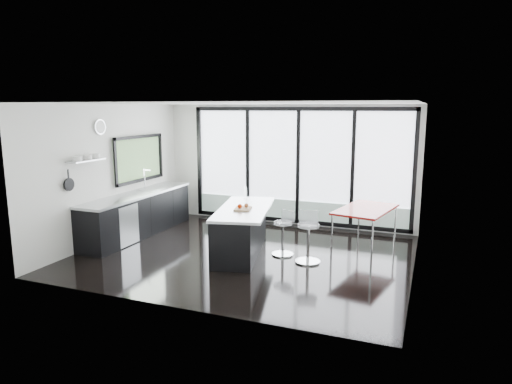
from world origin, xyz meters
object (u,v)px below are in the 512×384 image
at_px(bar_stool_near, 308,243).
at_px(red_table, 365,229).
at_px(island, 241,230).
at_px(bar_stool_far, 283,238).

bearing_deg(bar_stool_near, red_table, 40.18).
relative_size(island, bar_stool_near, 3.24).
bearing_deg(bar_stool_far, island, -144.56).
distance_m(island, bar_stool_near, 1.34).
relative_size(bar_stool_near, red_table, 0.47).
bearing_deg(bar_stool_near, bar_stool_far, 141.82).
bearing_deg(bar_stool_near, island, 162.03).
relative_size(island, red_table, 1.52).
relative_size(bar_stool_far, red_table, 0.43).
relative_size(island, bar_stool_far, 3.57).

